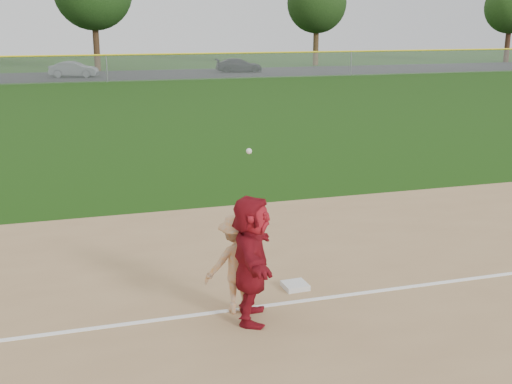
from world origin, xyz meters
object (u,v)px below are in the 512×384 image
object	(u,v)px
base_runner	(251,259)
car_mid	(74,69)
first_base	(295,286)
car_right	(239,65)

from	to	relation	value
base_runner	car_mid	xyz separation A→B (m)	(-1.39, 46.13, -0.37)
first_base	car_right	xyz separation A→B (m)	(11.79, 46.41, 0.55)
first_base	car_mid	world-z (taller)	car_mid
first_base	car_mid	xyz separation A→B (m)	(-2.44, 45.21, 0.58)
car_mid	car_right	xyz separation A→B (m)	(14.24, 1.20, -0.03)
car_mid	car_right	world-z (taller)	car_mid
first_base	base_runner	size ratio (longest dim) A/B	0.20
car_right	car_mid	bearing A→B (deg)	100.75
car_mid	car_right	distance (m)	14.29
base_runner	car_mid	size ratio (longest dim) A/B	0.52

